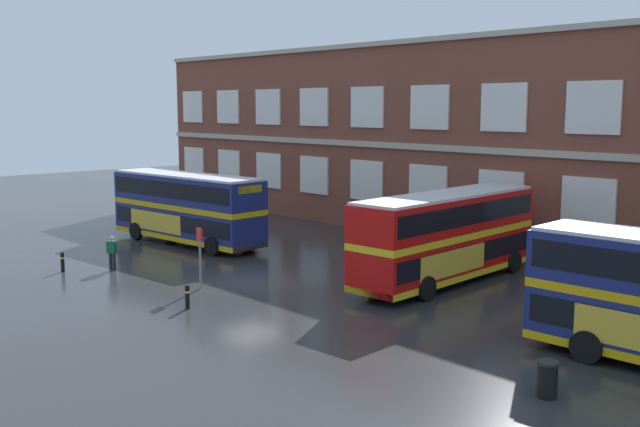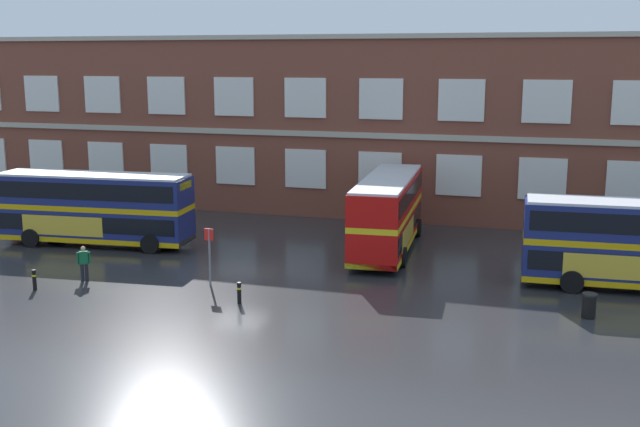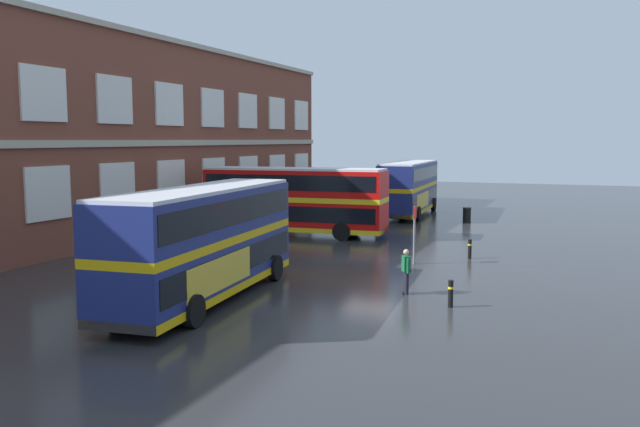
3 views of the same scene
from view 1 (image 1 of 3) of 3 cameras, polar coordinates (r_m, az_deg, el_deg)
ground_plane at (r=34.98m, az=-2.81°, el=-4.81°), size 120.00×120.00×0.00m
brick_terminal_building at (r=46.63m, az=11.59°, el=5.52°), size 55.09×8.19×11.88m
double_decker_near at (r=43.25m, az=-10.30°, el=0.50°), size 11.19×3.59×4.07m
double_decker_middle at (r=33.71m, az=9.78°, el=-1.70°), size 3.43×11.15×4.07m
waiting_passenger at (r=37.22m, az=-15.81°, el=-2.85°), size 0.60×0.42×1.70m
bus_stand_flag at (r=32.52m, az=-9.30°, el=-2.97°), size 0.44×0.10×2.70m
station_litter_bin at (r=21.63m, az=17.22°, el=-12.16°), size 0.60×0.60×1.03m
safety_bollard_west at (r=37.71m, az=-19.33°, el=-3.55°), size 0.19×0.19×0.95m
safety_bollard_east at (r=29.67m, az=-10.24°, el=-6.36°), size 0.19×0.19×0.95m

